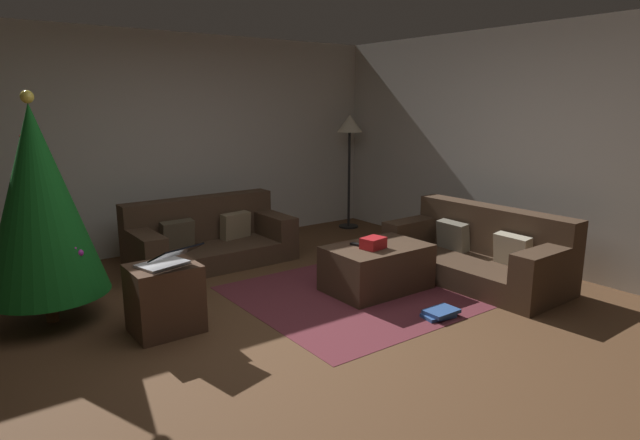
{
  "coord_description": "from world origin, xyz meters",
  "views": [
    {
      "loc": [
        -2.18,
        -3.22,
        1.8
      ],
      "look_at": [
        0.59,
        0.57,
        0.75
      ],
      "focal_mm": 29.91,
      "sensor_mm": 36.0,
      "label": 1
    }
  ],
  "objects_px": {
    "laptop": "(167,260)",
    "book_stack": "(440,313)",
    "couch_right": "(480,253)",
    "ottoman": "(377,268)",
    "christmas_tree": "(39,201)",
    "tv_remote": "(358,245)",
    "side_table": "(165,298)",
    "corner_lamp": "(350,132)",
    "gift_box": "(373,243)",
    "couch_left": "(208,239)"
  },
  "relations": [
    {
      "from": "christmas_tree",
      "to": "book_stack",
      "type": "distance_m",
      "value": 3.41
    },
    {
      "from": "christmas_tree",
      "to": "corner_lamp",
      "type": "distance_m",
      "value": 4.34
    },
    {
      "from": "ottoman",
      "to": "laptop",
      "type": "relative_size",
      "value": 1.92
    },
    {
      "from": "couch_left",
      "to": "gift_box",
      "type": "bearing_deg",
      "value": 114.04
    },
    {
      "from": "couch_right",
      "to": "couch_left",
      "type": "bearing_deg",
      "value": 40.89
    },
    {
      "from": "corner_lamp",
      "to": "ottoman",
      "type": "bearing_deg",
      "value": -123.26
    },
    {
      "from": "couch_right",
      "to": "laptop",
      "type": "bearing_deg",
      "value": 77.59
    },
    {
      "from": "tv_remote",
      "to": "couch_right",
      "type": "bearing_deg",
      "value": -36.97
    },
    {
      "from": "ottoman",
      "to": "side_table",
      "type": "distance_m",
      "value": 2.03
    },
    {
      "from": "couch_left",
      "to": "christmas_tree",
      "type": "bearing_deg",
      "value": 23.47
    },
    {
      "from": "side_table",
      "to": "laptop",
      "type": "relative_size",
      "value": 1.08
    },
    {
      "from": "tv_remote",
      "to": "laptop",
      "type": "bearing_deg",
      "value": 162.6
    },
    {
      "from": "side_table",
      "to": "corner_lamp",
      "type": "xyz_separation_m",
      "value": [
        3.46,
        1.94,
        1.1
      ]
    },
    {
      "from": "couch_right",
      "to": "gift_box",
      "type": "relative_size",
      "value": 8.37
    },
    {
      "from": "couch_left",
      "to": "laptop",
      "type": "height_order",
      "value": "laptop"
    },
    {
      "from": "couch_right",
      "to": "christmas_tree",
      "type": "relative_size",
      "value": 0.97
    },
    {
      "from": "christmas_tree",
      "to": "book_stack",
      "type": "relative_size",
      "value": 5.81
    },
    {
      "from": "tv_remote",
      "to": "christmas_tree",
      "type": "height_order",
      "value": "christmas_tree"
    },
    {
      "from": "ottoman",
      "to": "corner_lamp",
      "type": "height_order",
      "value": "corner_lamp"
    },
    {
      "from": "gift_box",
      "to": "couch_left",
      "type": "bearing_deg",
      "value": 114.4
    },
    {
      "from": "couch_right",
      "to": "gift_box",
      "type": "xyz_separation_m",
      "value": [
        -1.16,
        0.35,
        0.21
      ]
    },
    {
      "from": "ottoman",
      "to": "gift_box",
      "type": "relative_size",
      "value": 4.47
    },
    {
      "from": "ottoman",
      "to": "christmas_tree",
      "type": "bearing_deg",
      "value": 159.33
    },
    {
      "from": "corner_lamp",
      "to": "tv_remote",
      "type": "bearing_deg",
      "value": -127.33
    },
    {
      "from": "gift_box",
      "to": "christmas_tree",
      "type": "distance_m",
      "value": 2.87
    },
    {
      "from": "laptop",
      "to": "corner_lamp",
      "type": "relative_size",
      "value": 0.32
    },
    {
      "from": "couch_left",
      "to": "side_table",
      "type": "bearing_deg",
      "value": 54.69
    },
    {
      "from": "gift_box",
      "to": "book_stack",
      "type": "bearing_deg",
      "value": -85.21
    },
    {
      "from": "gift_box",
      "to": "corner_lamp",
      "type": "relative_size",
      "value": 0.14
    },
    {
      "from": "tv_remote",
      "to": "gift_box",
      "type": "bearing_deg",
      "value": -84.84
    },
    {
      "from": "couch_right",
      "to": "tv_remote",
      "type": "relative_size",
      "value": 11.43
    },
    {
      "from": "laptop",
      "to": "book_stack",
      "type": "distance_m",
      "value": 2.29
    },
    {
      "from": "laptop",
      "to": "book_stack",
      "type": "height_order",
      "value": "laptop"
    },
    {
      "from": "tv_remote",
      "to": "book_stack",
      "type": "xyz_separation_m",
      "value": [
        0.12,
        -0.95,
        -0.42
      ]
    },
    {
      "from": "couch_right",
      "to": "gift_box",
      "type": "bearing_deg",
      "value": 72.02
    },
    {
      "from": "ottoman",
      "to": "laptop",
      "type": "xyz_separation_m",
      "value": [
        -1.99,
        0.2,
        0.39
      ]
    },
    {
      "from": "tv_remote",
      "to": "corner_lamp",
      "type": "xyz_separation_m",
      "value": [
        1.6,
        2.1,
        0.92
      ]
    },
    {
      "from": "book_stack",
      "to": "ottoman",
      "type": "bearing_deg",
      "value": 87.92
    },
    {
      "from": "ottoman",
      "to": "couch_right",
      "type": "bearing_deg",
      "value": -20.44
    },
    {
      "from": "christmas_tree",
      "to": "side_table",
      "type": "bearing_deg",
      "value": -47.12
    },
    {
      "from": "tv_remote",
      "to": "laptop",
      "type": "distance_m",
      "value": 1.85
    },
    {
      "from": "gift_box",
      "to": "tv_remote",
      "type": "distance_m",
      "value": 0.17
    },
    {
      "from": "gift_box",
      "to": "laptop",
      "type": "xyz_separation_m",
      "value": [
        -1.9,
        0.25,
        0.11
      ]
    },
    {
      "from": "couch_left",
      "to": "laptop",
      "type": "bearing_deg",
      "value": 56.29
    },
    {
      "from": "couch_left",
      "to": "christmas_tree",
      "type": "distance_m",
      "value": 2.08
    },
    {
      "from": "ottoman",
      "to": "side_table",
      "type": "bearing_deg",
      "value": 172.36
    },
    {
      "from": "laptop",
      "to": "corner_lamp",
      "type": "distance_m",
      "value": 4.05
    },
    {
      "from": "laptop",
      "to": "tv_remote",
      "type": "bearing_deg",
      "value": -2.95
    },
    {
      "from": "couch_right",
      "to": "book_stack",
      "type": "bearing_deg",
      "value": 110.89
    },
    {
      "from": "couch_left",
      "to": "ottoman",
      "type": "distance_m",
      "value": 2.03
    }
  ]
}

